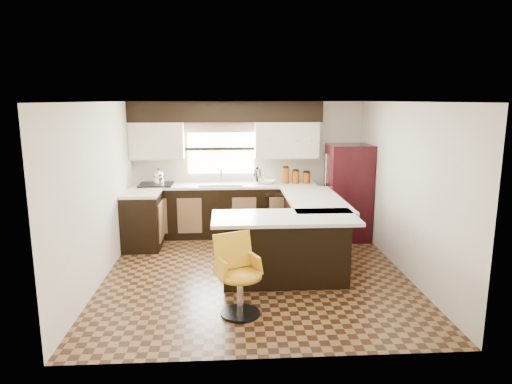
{
  "coord_description": "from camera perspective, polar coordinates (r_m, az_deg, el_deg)",
  "views": [
    {
      "loc": [
        -0.37,
        -6.14,
        2.43
      ],
      "look_at": [
        0.04,
        0.45,
        1.09
      ],
      "focal_mm": 32.0,
      "sensor_mm": 36.0,
      "label": 1
    }
  ],
  "objects": [
    {
      "name": "base_cab_left",
      "position": [
        7.78,
        -14.02,
        -3.61
      ],
      "size": [
        0.6,
        0.7,
        0.9
      ],
      "primitive_type": "cube",
      "color": "black",
      "rests_on": "floor"
    },
    {
      "name": "cooktop",
      "position": [
        8.25,
        -12.39,
        0.93
      ],
      "size": [
        0.58,
        0.5,
        0.02
      ],
      "primitive_type": "cube",
      "color": "black",
      "rests_on": "counter_back"
    },
    {
      "name": "peninsula_return",
      "position": [
        6.16,
        3.64,
        -7.28
      ],
      "size": [
        1.65,
        0.6,
        0.9
      ],
      "primitive_type": "cube",
      "color": "black",
      "rests_on": "floor"
    },
    {
      "name": "kettle",
      "position": [
        8.22,
        -12.09,
        1.97
      ],
      "size": [
        0.21,
        0.21,
        0.28
      ],
      "primitive_type": null,
      "color": "silver",
      "rests_on": "cooktop"
    },
    {
      "name": "bar_chair",
      "position": [
        5.25,
        -2.0,
        -10.51
      ],
      "size": [
        0.65,
        0.65,
        0.93
      ],
      "primitive_type": null,
      "rotation": [
        0.0,
        0.0,
        0.41
      ],
      "color": "gold",
      "rests_on": "floor"
    },
    {
      "name": "window_pane",
      "position": [
        8.37,
        -4.42,
        5.41
      ],
      "size": [
        1.2,
        0.02,
        0.9
      ],
      "primitive_type": "cube",
      "color": "white",
      "rests_on": "wall_back"
    },
    {
      "name": "valance",
      "position": [
        8.3,
        -4.46,
        8.06
      ],
      "size": [
        1.3,
        0.06,
        0.18
      ],
      "primitive_type": "cube",
      "color": "#D19B93",
      "rests_on": "wall_back"
    },
    {
      "name": "base_cab_back",
      "position": [
        8.28,
        -3.98,
        -2.39
      ],
      "size": [
        3.3,
        0.6,
        0.9
      ],
      "primitive_type": "cube",
      "color": "black",
      "rests_on": "floor"
    },
    {
      "name": "wall_right",
      "position": [
        6.73,
        18.07,
        0.38
      ],
      "size": [
        0.0,
        4.4,
        4.4
      ],
      "primitive_type": "plane",
      "rotation": [
        1.57,
        0.0,
        -1.57
      ],
      "color": "beige",
      "rests_on": "floor"
    },
    {
      "name": "canister_small",
      "position": [
        8.3,
        6.31,
        1.78
      ],
      "size": [
        0.14,
        0.14,
        0.19
      ],
      "primitive_type": "cylinder",
      "color": "#88410D",
      "rests_on": "counter_back"
    },
    {
      "name": "refrigerator",
      "position": [
        8.14,
        11.43,
        -0.03
      ],
      "size": [
        0.72,
        0.69,
        1.67
      ],
      "primitive_type": "cube",
      "color": "black",
      "rests_on": "floor"
    },
    {
      "name": "wall_left",
      "position": [
        6.5,
        -18.9,
        -0.06
      ],
      "size": [
        0.0,
        4.4,
        4.4
      ],
      "primitive_type": "plane",
      "rotation": [
        1.57,
        0.0,
        1.57
      ],
      "color": "beige",
      "rests_on": "floor"
    },
    {
      "name": "soffit",
      "position": [
        8.17,
        -3.79,
        9.98
      ],
      "size": [
        3.4,
        0.35,
        0.36
      ],
      "primitive_type": "cube",
      "color": "black",
      "rests_on": "wall_back"
    },
    {
      "name": "counter_pen_long",
      "position": [
        7.05,
        7.34,
        -0.95
      ],
      "size": [
        0.84,
        1.95,
        0.04
      ],
      "primitive_type": "cube",
      "color": "silver",
      "rests_on": "peninsula_long"
    },
    {
      "name": "counter_back",
      "position": [
        8.18,
        -4.03,
        0.83
      ],
      "size": [
        3.3,
        0.6,
        0.04
      ],
      "primitive_type": "cube",
      "color": "silver",
      "rests_on": "base_cab_back"
    },
    {
      "name": "upper_cab_right",
      "position": [
        8.26,
        3.81,
        6.52
      ],
      "size": [
        1.14,
        0.35,
        0.64
      ],
      "primitive_type": "cube",
      "color": "beige",
      "rests_on": "wall_back"
    },
    {
      "name": "counter_pen_return",
      "position": [
        5.94,
        3.61,
        -3.24
      ],
      "size": [
        1.89,
        0.84,
        0.04
      ],
      "primitive_type": "cube",
      "color": "silver",
      "rests_on": "peninsula_return"
    },
    {
      "name": "peninsula_long",
      "position": [
        7.16,
        6.85,
        -4.65
      ],
      "size": [
        0.6,
        1.95,
        0.9
      ],
      "primitive_type": "cube",
      "color": "black",
      "rests_on": "floor"
    },
    {
      "name": "mixing_bowl",
      "position": [
        8.2,
        1.56,
        1.28
      ],
      "size": [
        0.33,
        0.33,
        0.07
      ],
      "primitive_type": "imported",
      "rotation": [
        0.0,
        0.0,
        -0.25
      ],
      "color": "white",
      "rests_on": "counter_back"
    },
    {
      "name": "floor",
      "position": [
        6.61,
        -0.07,
        -10.08
      ],
      "size": [
        4.4,
        4.4,
        0.0
      ],
      "primitive_type": "plane",
      "color": "#49301A",
      "rests_on": "ground"
    },
    {
      "name": "wall_front",
      "position": [
        4.14,
        1.77,
        -5.78
      ],
      "size": [
        4.4,
        0.0,
        4.4
      ],
      "primitive_type": "plane",
      "rotation": [
        -1.57,
        0.0,
        0.0
      ],
      "color": "beige",
      "rests_on": "floor"
    },
    {
      "name": "counter_left",
      "position": [
        7.68,
        -14.19,
        -0.2
      ],
      "size": [
        0.6,
        0.7,
        0.04
      ],
      "primitive_type": "cube",
      "color": "silver",
      "rests_on": "base_cab_left"
    },
    {
      "name": "upper_cab_left",
      "position": [
        8.29,
        -12.26,
        6.31
      ],
      "size": [
        0.94,
        0.35,
        0.64
      ],
      "primitive_type": "cube",
      "color": "beige",
      "rests_on": "wall_back"
    },
    {
      "name": "ceiling",
      "position": [
        6.15,
        -0.08,
        11.2
      ],
      "size": [
        4.4,
        4.4,
        0.0
      ],
      "primitive_type": "plane",
      "rotation": [
        3.14,
        0.0,
        0.0
      ],
      "color": "silver",
      "rests_on": "wall_back"
    },
    {
      "name": "sink",
      "position": [
        8.15,
        -4.38,
        1.06
      ],
      "size": [
        0.75,
        0.45,
        0.03
      ],
      "primitive_type": "cube",
      "color": "#B2B2B7",
      "rests_on": "counter_back"
    },
    {
      "name": "wall_back",
      "position": [
        8.44,
        -0.98,
        3.09
      ],
      "size": [
        4.4,
        0.0,
        4.4
      ],
      "primitive_type": "plane",
      "rotation": [
        1.57,
        0.0,
        0.0
      ],
      "color": "beige",
      "rests_on": "floor"
    },
    {
      "name": "canister_large",
      "position": [
        8.24,
        3.7,
        2.06
      ],
      "size": [
        0.14,
        0.14,
        0.28
      ],
      "primitive_type": "cylinder",
      "color": "#88410D",
      "rests_on": "counter_back"
    },
    {
      "name": "percolator",
      "position": [
        8.17,
        0.13,
        1.98
      ],
      "size": [
        0.15,
        0.15,
        0.27
      ],
      "primitive_type": "cylinder",
      "color": "silver",
      "rests_on": "counter_back"
    },
    {
      "name": "canister_med",
      "position": [
        8.27,
        4.96,
        1.87
      ],
      "size": [
        0.13,
        0.13,
        0.22
      ],
      "primitive_type": "cylinder",
      "color": "#88410D",
      "rests_on": "counter_back"
    },
    {
      "name": "dishwasher",
      "position": [
        8.06,
        3.14,
        -2.91
      ],
      "size": [
        0.58,
        0.03,
        0.78
      ],
      "primitive_type": "cube",
      "color": "black",
      "rests_on": "floor"
    }
  ]
}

